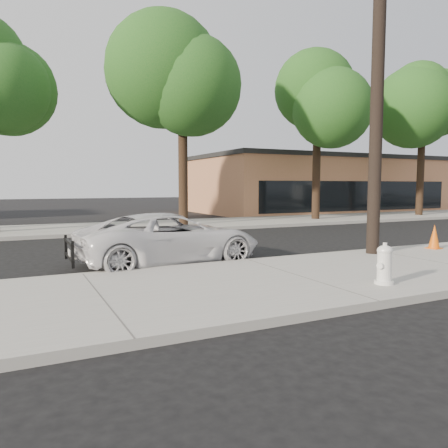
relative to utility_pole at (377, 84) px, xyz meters
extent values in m
plane|color=black|center=(-3.60, 2.70, -4.70)|extent=(120.00, 120.00, 0.00)
cube|color=gray|center=(-3.60, -1.60, -4.62)|extent=(90.00, 4.40, 0.15)
cube|color=gray|center=(-3.60, 11.20, -4.62)|extent=(90.00, 5.00, 0.15)
cube|color=#9E9B93|center=(-3.60, 0.60, -4.62)|extent=(90.00, 0.12, 0.16)
cube|color=#A46744|center=(12.40, 18.70, -2.70)|extent=(18.00, 10.00, 4.00)
cylinder|color=black|center=(0.00, 0.00, -0.05)|extent=(0.34, 0.34, 9.00)
sphere|color=#164E18|center=(-9.04, 10.48, 2.22)|extent=(3.36, 3.36, 3.36)
cylinder|color=black|center=(-1.60, 10.50, -2.17)|extent=(0.44, 0.44, 4.75)
sphere|color=#164E18|center=(-1.60, 10.50, 1.80)|extent=(4.80, 4.80, 4.80)
sphere|color=#164E18|center=(-0.96, 10.02, 3.08)|extent=(3.84, 3.84, 3.84)
cylinder|color=black|center=(6.40, 10.80, -2.35)|extent=(0.44, 0.44, 4.40)
sphere|color=#164E18|center=(6.40, 10.80, 1.30)|extent=(4.35, 4.35, 4.35)
sphere|color=#164E18|center=(6.98, 10.36, 2.46)|extent=(3.48, 3.48, 3.48)
cylinder|color=black|center=(14.40, 10.60, -2.25)|extent=(0.44, 0.44, 4.60)
sphere|color=#164E18|center=(14.40, 10.60, 1.60)|extent=(4.65, 4.65, 4.65)
sphere|color=#164E18|center=(15.02, 10.13, 2.84)|extent=(3.72, 3.72, 3.72)
imported|color=silver|center=(-5.26, 1.69, -4.04)|extent=(4.90, 2.58, 1.31)
cylinder|color=white|center=(-2.60, -2.93, -4.51)|extent=(0.36, 0.36, 0.07)
cylinder|color=white|center=(-2.60, -2.93, -4.24)|extent=(0.27, 0.27, 0.61)
ellipsoid|color=white|center=(-2.60, -2.93, -3.91)|extent=(0.29, 0.29, 0.20)
cylinder|color=white|center=(-2.60, -2.93, -4.18)|extent=(0.40, 0.23, 0.12)
cylinder|color=white|center=(-2.60, -2.93, -4.18)|extent=(0.21, 0.24, 0.16)
cube|color=#DD590B|center=(2.31, -0.12, -4.54)|extent=(0.42, 0.42, 0.02)
cone|color=#DD590B|center=(2.31, -0.12, -4.19)|extent=(0.37, 0.37, 0.72)
camera|label=1|loc=(-8.88, -8.92, -2.69)|focal=35.00mm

